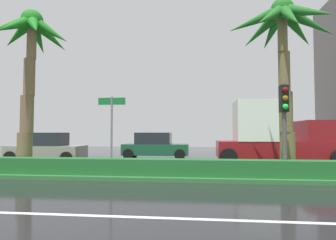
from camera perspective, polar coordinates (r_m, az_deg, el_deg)
name	(u,v)px	position (r m, az deg, el deg)	size (l,w,h in m)	color
ground_plane	(156,172)	(12.98, -2.42, -10.42)	(90.00, 42.00, 0.10)	black
near_lane_divider_stripe	(105,216)	(6.27, -12.66, -18.48)	(81.00, 0.14, 0.01)	white
median_strip	(153,172)	(11.98, -3.16, -10.48)	(85.50, 4.00, 0.15)	#2D6B33
median_hedge	(146,167)	(10.57, -4.41, -9.49)	(76.50, 0.70, 0.60)	#1E6028
palm_tree_mid_left	(30,49)	(13.58, -26.17, 12.86)	(3.50, 3.39, 6.80)	brown
palm_tree_centre_left	(283,37)	(12.48, 22.27, 15.29)	(4.28, 4.13, 6.92)	brown
traffic_signal_median_right	(284,112)	(10.82, 22.53, 1.45)	(0.28, 0.43, 3.34)	#4C4C47
street_name_sign	(112,124)	(11.33, -11.39, -0.73)	(1.10, 0.08, 3.00)	slate
car_in_traffic_leading	(46,148)	(17.93, -23.53, -5.22)	(4.30, 2.02, 1.72)	gray
car_in_traffic_second	(155,146)	(18.75, -2.62, -5.30)	(4.30, 2.02, 1.72)	#195133
box_truck_lead	(275,136)	(16.39, 20.90, -3.01)	(6.40, 2.64, 3.46)	maroon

